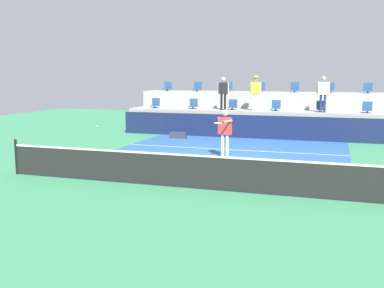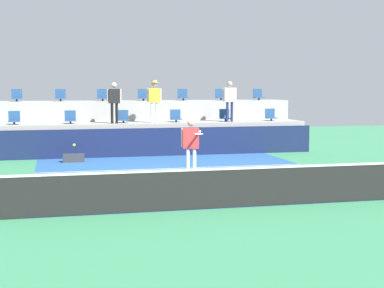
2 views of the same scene
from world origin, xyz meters
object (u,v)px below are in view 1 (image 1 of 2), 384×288
tennis_player (225,128)px  spectator_in_white (323,91)px  stadium_chair_upper_mid_right (295,88)px  stadium_chair_lower_far_right (367,108)px  stadium_chair_upper_left (197,87)px  stadium_chair_lower_far_left (155,104)px  stadium_chair_upper_right (330,88)px  tennis_ball (97,127)px  stadium_chair_lower_left (193,105)px  stadium_chair_upper_mid_left (228,88)px  stadium_chair_upper_far_right (368,89)px  spectator_with_hat (255,89)px  stadium_chair_upper_far_left (167,87)px  stadium_chair_lower_mid_left (233,105)px  equipment_bag (178,135)px  spectator_leaning_on_rail (223,90)px  stadium_chair_lower_mid_right (276,106)px  stadium_chair_lower_right (321,107)px  stadium_chair_upper_center (260,88)px

tennis_player → spectator_in_white: bearing=63.3°
stadium_chair_upper_mid_right → spectator_in_white: bearing=-55.3°
stadium_chair_lower_far_right → stadium_chair_upper_left: 9.07m
stadium_chair_lower_far_left → stadium_chair_upper_right: bearing=11.4°
stadium_chair_lower_far_right → tennis_ball: stadium_chair_lower_far_right is taller
stadium_chair_lower_left → stadium_chair_upper_right: stadium_chair_upper_right is taller
stadium_chair_upper_mid_left → spectator_in_white: bearing=-23.2°
stadium_chair_upper_far_right → spectator_with_hat: bearing=-157.4°
stadium_chair_upper_far_left → stadium_chair_upper_mid_left: bearing=0.0°
stadium_chair_lower_mid_left → spectator_in_white: 4.50m
stadium_chair_upper_mid_right → equipment_bag: 6.84m
stadium_chair_lower_left → stadium_chair_lower_far_left: bearing=180.0°
spectator_in_white → tennis_ball: bearing=-126.2°
stadium_chair_lower_far_right → stadium_chair_upper_far_right: 1.99m
stadium_chair_upper_right → tennis_ball: (-6.95, -11.33, -0.98)m
stadium_chair_lower_far_left → spectator_with_hat: (5.47, -0.38, 0.84)m
stadium_chair_upper_right → stadium_chair_upper_mid_left: bearing=180.0°
stadium_chair_lower_far_left → spectator_in_white: spectator_in_white is taller
spectator_leaning_on_rail → stadium_chair_lower_left: bearing=167.4°
stadium_chair_upper_left → spectator_with_hat: size_ratio=0.30×
stadium_chair_lower_left → stadium_chair_upper_far_left: 2.92m
stadium_chair_upper_left → spectator_with_hat: 4.27m
stadium_chair_lower_mid_right → stadium_chair_upper_mid_right: 2.11m
spectator_in_white → stadium_chair_lower_right: bearing=102.2°
stadium_chair_upper_mid_left → stadium_chair_upper_far_right: bearing=0.0°
spectator_in_white → equipment_bag: 7.11m
stadium_chair_lower_left → stadium_chair_lower_mid_left: 2.11m
tennis_ball → equipment_bag: tennis_ball is taller
stadium_chair_upper_center → stadium_chair_upper_mid_right: (1.80, 0.00, 0.00)m
stadium_chair_upper_right → spectator_in_white: spectator_in_white is taller
spectator_with_hat → stadium_chair_upper_center: bearing=93.0°
stadium_chair_lower_mid_right → tennis_player: stadium_chair_lower_mid_right is taller
stadium_chair_upper_far_right → tennis_player: bearing=-121.7°
stadium_chair_lower_mid_right → stadium_chair_upper_center: bearing=121.0°
stadium_chair_upper_far_left → tennis_player: 10.17m
stadium_chair_upper_right → tennis_player: bearing=-111.9°
stadium_chair_lower_right → stadium_chair_upper_center: bearing=150.8°
spectator_leaning_on_rail → spectator_in_white: (4.81, -0.00, 0.04)m
stadium_chair_lower_far_left → stadium_chair_upper_far_right: 10.91m
stadium_chair_upper_left → tennis_player: 9.33m
stadium_chair_lower_mid_right → tennis_player: 6.75m
tennis_ball → stadium_chair_lower_mid_left: bearing=76.5°
stadium_chair_upper_far_right → equipment_bag: (-8.56, -4.16, -2.16)m
stadium_chair_lower_far_left → stadium_chair_upper_right: stadium_chair_upper_right is taller
stadium_chair_lower_far_right → tennis_player: 8.43m
stadium_chair_lower_right → spectator_with_hat: (-3.11, -0.38, 0.84)m
stadium_chair_lower_mid_right → spectator_leaning_on_rail: 2.72m
stadium_chair_upper_mid_left → stadium_chair_upper_far_left: bearing=180.0°
stadium_chair_upper_center → tennis_player: size_ratio=0.30×
stadium_chair_lower_far_left → stadium_chair_lower_right: (8.58, 0.00, 0.00)m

